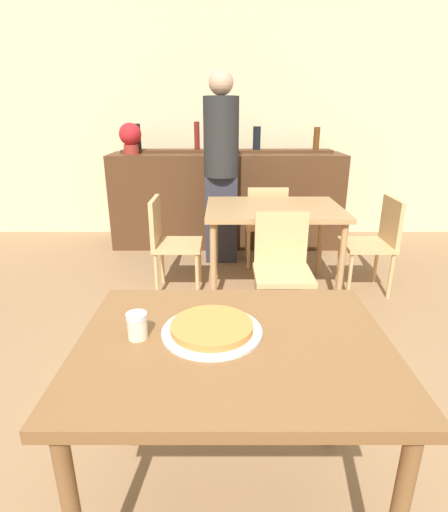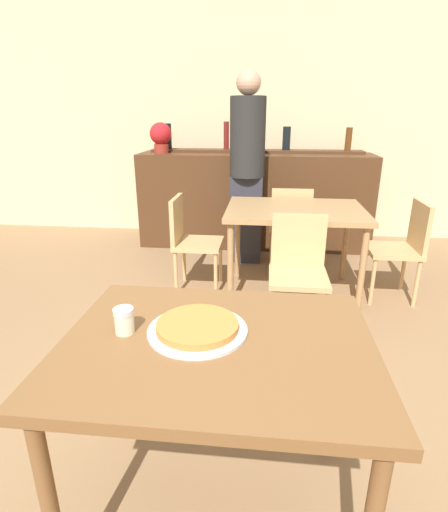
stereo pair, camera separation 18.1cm
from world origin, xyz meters
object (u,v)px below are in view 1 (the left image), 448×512
(chair_far_side_back, at_px, (267,221))
(person_standing, at_px, (222,163))
(chair_far_side_right, at_px, (377,238))
(cheese_shaker, at_px, (138,325))
(chair_far_side_front, at_px, (283,263))
(pizza_tray, at_px, (213,329))
(potted_plant, at_px, (132,137))
(chair_far_side_left, at_px, (170,238))

(chair_far_side_back, height_order, person_standing, person_standing)
(chair_far_side_right, bearing_deg, cheese_shaker, -37.50)
(chair_far_side_right, bearing_deg, chair_far_side_back, -123.73)
(chair_far_side_right, distance_m, person_standing, 1.61)
(chair_far_side_front, relative_size, pizza_tray, 2.37)
(chair_far_side_front, relative_size, potted_plant, 2.50)
(chair_far_side_right, bearing_deg, pizza_tray, -33.30)
(pizza_tray, distance_m, cheese_shaker, 0.25)
(pizza_tray, distance_m, person_standing, 2.79)
(chair_far_side_back, relative_size, potted_plant, 2.50)
(chair_far_side_front, relative_size, cheese_shaker, 8.99)
(chair_far_side_front, relative_size, chair_far_side_right, 1.00)
(chair_far_side_right, height_order, pizza_tray, chair_far_side_right)
(chair_far_side_front, distance_m, chair_far_side_left, 1.06)
(chair_far_side_front, distance_m, chair_far_side_right, 1.06)
(cheese_shaker, bearing_deg, chair_far_side_front, 64.55)
(pizza_tray, distance_m, potted_plant, 3.48)
(person_standing, bearing_deg, cheese_shaker, -95.32)
(chair_far_side_left, relative_size, chair_far_side_right, 1.00)
(chair_far_side_left, relative_size, pizza_tray, 2.37)
(chair_far_side_right, xyz_separation_m, potted_plant, (-2.31, 1.28, 0.76))
(potted_plant, bearing_deg, cheese_shaker, -77.71)
(pizza_tray, bearing_deg, chair_far_side_back, 80.17)
(chair_far_side_right, bearing_deg, chair_far_side_left, -90.00)
(cheese_shaker, bearing_deg, chair_far_side_right, 52.50)
(potted_plant, bearing_deg, chair_far_side_back, -25.78)
(pizza_tray, height_order, cheese_shaker, cheese_shaker)
(chair_far_side_back, xyz_separation_m, person_standing, (-0.44, 0.16, 0.54))
(pizza_tray, relative_size, person_standing, 0.19)
(person_standing, bearing_deg, chair_far_side_right, -29.56)
(chair_far_side_front, xyz_separation_m, cheese_shaker, (-0.70, -1.48, 0.34))
(chair_far_side_back, distance_m, chair_far_side_left, 1.06)
(chair_far_side_back, bearing_deg, chair_far_side_front, 90.00)
(chair_far_side_front, bearing_deg, person_standing, 108.21)
(chair_far_side_back, relative_size, cheese_shaker, 8.99)
(cheese_shaker, xyz_separation_m, potted_plant, (-0.73, 3.34, 0.41))
(chair_far_side_front, xyz_separation_m, chair_far_side_back, (0.00, 1.18, 0.00))
(chair_far_side_front, xyz_separation_m, person_standing, (-0.44, 1.34, 0.54))
(pizza_tray, relative_size, potted_plant, 1.05)
(person_standing, distance_m, potted_plant, 1.14)
(chair_far_side_back, xyz_separation_m, cheese_shaker, (-0.70, -2.65, 0.34))
(cheese_shaker, relative_size, person_standing, 0.05)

